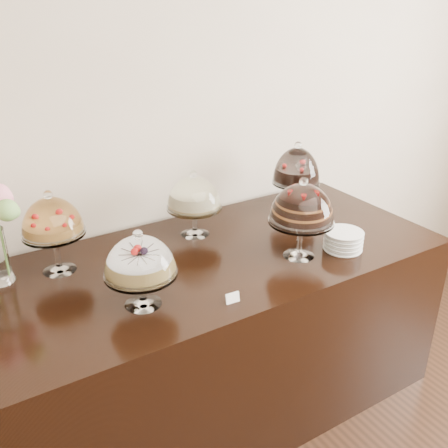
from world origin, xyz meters
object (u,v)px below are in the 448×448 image
cake_stand_choco_layer (302,206)px  cake_stand_fruit_tart (52,220)px  cake_stand_cheesecake (194,196)px  plate_stack (343,241)px  display_counter (219,330)px  cake_stand_sugar_sponge (140,260)px  cake_stand_dark_choco (297,169)px

cake_stand_choco_layer → cake_stand_fruit_tart: (-1.01, 0.46, -0.01)m
cake_stand_cheesecake → cake_stand_fruit_tart: cake_stand_fruit_tart is taller
plate_stack → display_counter: bearing=153.1°
cake_stand_sugar_sponge → cake_stand_fruit_tart: size_ratio=0.86×
cake_stand_choco_layer → cake_stand_cheesecake: (-0.31, 0.47, -0.04)m
cake_stand_sugar_sponge → display_counter: bearing=23.0°
plate_stack → cake_stand_sugar_sponge: bearing=175.9°
display_counter → cake_stand_sugar_sponge: cake_stand_sugar_sponge is taller
cake_stand_sugar_sponge → cake_stand_dark_choco: size_ratio=0.81×
cake_stand_fruit_tart → plate_stack: cake_stand_fruit_tart is taller
cake_stand_fruit_tart → cake_stand_dark_choco: bearing=-1.2°
display_counter → cake_stand_fruit_tart: 1.01m
cake_stand_sugar_sponge → plate_stack: cake_stand_sugar_sponge is taller
cake_stand_sugar_sponge → cake_stand_dark_choco: bearing=20.8°
cake_stand_dark_choco → cake_stand_fruit_tart: size_ratio=1.06×
display_counter → cake_stand_sugar_sponge: (-0.48, -0.20, 0.65)m
cake_stand_sugar_sponge → cake_stand_dark_choco: 1.20m
cake_stand_sugar_sponge → cake_stand_cheesecake: size_ratio=0.96×
cake_stand_choco_layer → plate_stack: size_ratio=2.16×
display_counter → cake_stand_dark_choco: size_ratio=5.35×
cake_stand_choco_layer → cake_stand_dark_choco: bearing=53.5°
cake_stand_cheesecake → display_counter: bearing=-92.4°
display_counter → cake_stand_choco_layer: bearing=-33.5°
cake_stand_dark_choco → cake_stand_cheesecake: bearing=176.7°
display_counter → plate_stack: (0.54, -0.28, 0.50)m
display_counter → cake_stand_fruit_tart: bearing=160.3°
cake_stand_choco_layer → cake_stand_dark_choco: (0.32, 0.43, -0.00)m
cake_stand_sugar_sponge → cake_stand_dark_choco: cake_stand_dark_choco is taller
display_counter → cake_stand_cheesecake: 0.71m
cake_stand_dark_choco → plate_stack: 0.55m
cake_stand_sugar_sponge → cake_stand_fruit_tart: (-0.22, 0.45, 0.05)m
cake_stand_choco_layer → cake_stand_dark_choco: 0.54m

